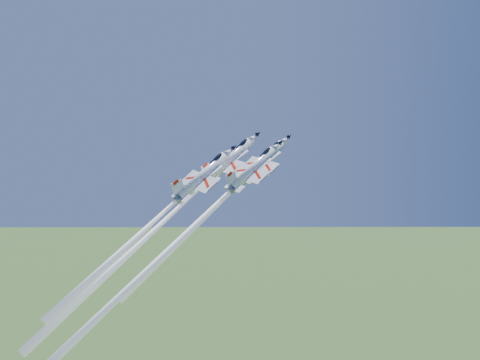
{
  "coord_description": "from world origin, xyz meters",
  "views": [
    {
      "loc": [
        -0.46,
        -114.4,
        92.03
      ],
      "look_at": [
        0.0,
        0.0,
        77.02
      ],
      "focal_mm": 40.0,
      "sensor_mm": 36.0,
      "label": 1
    }
  ],
  "objects_px": {
    "jet_lead": "(216,207)",
    "jet_slot": "(153,222)",
    "jet_right": "(170,248)",
    "jet_left": "(158,226)"
  },
  "relations": [
    {
      "from": "jet_lead",
      "to": "jet_right",
      "type": "bearing_deg",
      "value": -70.62
    },
    {
      "from": "jet_left",
      "to": "jet_right",
      "type": "height_order",
      "value": "jet_left"
    },
    {
      "from": "jet_left",
      "to": "jet_lead",
      "type": "bearing_deg",
      "value": 65.92
    },
    {
      "from": "jet_lead",
      "to": "jet_right",
      "type": "height_order",
      "value": "jet_lead"
    },
    {
      "from": "jet_left",
      "to": "jet_right",
      "type": "distance_m",
      "value": 10.24
    },
    {
      "from": "jet_lead",
      "to": "jet_slot",
      "type": "xyz_separation_m",
      "value": [
        -12.52,
        -5.7,
        -2.13
      ]
    },
    {
      "from": "jet_right",
      "to": "jet_slot",
      "type": "relative_size",
      "value": 1.34
    },
    {
      "from": "jet_lead",
      "to": "jet_left",
      "type": "xyz_separation_m",
      "value": [
        -11.94,
        -2.2,
        -3.77
      ]
    },
    {
      "from": "jet_right",
      "to": "jet_slot",
      "type": "xyz_separation_m",
      "value": [
        -4.11,
        5.83,
        3.93
      ]
    },
    {
      "from": "jet_lead",
      "to": "jet_slot",
      "type": "height_order",
      "value": "jet_lead"
    }
  ]
}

